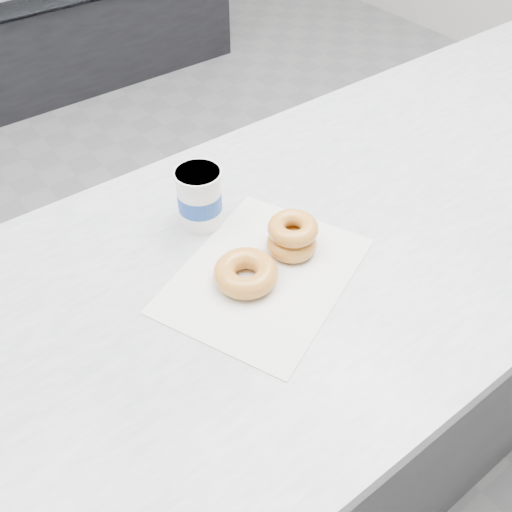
{
  "coord_description": "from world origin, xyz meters",
  "views": [
    {
      "loc": [
        -0.78,
        -1.14,
        1.59
      ],
      "look_at": [
        -0.37,
        -0.59,
        0.92
      ],
      "focal_mm": 40.0,
      "sensor_mm": 36.0,
      "label": 1
    }
  ],
  "objects_px": {
    "counter": "(374,331)",
    "donut_single": "(246,273)",
    "donut_stack": "(292,236)",
    "coffee_cup": "(200,197)"
  },
  "relations": [
    {
      "from": "donut_single",
      "to": "donut_stack",
      "type": "xyz_separation_m",
      "value": [
        0.11,
        0.01,
        0.01
      ]
    },
    {
      "from": "counter",
      "to": "donut_single",
      "type": "distance_m",
      "value": 0.62
    },
    {
      "from": "counter",
      "to": "donut_stack",
      "type": "relative_size",
      "value": 24.54
    },
    {
      "from": "donut_stack",
      "to": "coffee_cup",
      "type": "distance_m",
      "value": 0.18
    },
    {
      "from": "donut_stack",
      "to": "counter",
      "type": "bearing_deg",
      "value": -0.44
    },
    {
      "from": "donut_stack",
      "to": "coffee_cup",
      "type": "height_order",
      "value": "coffee_cup"
    },
    {
      "from": "donut_stack",
      "to": "coffee_cup",
      "type": "relative_size",
      "value": 1.1
    },
    {
      "from": "donut_stack",
      "to": "coffee_cup",
      "type": "xyz_separation_m",
      "value": [
        -0.08,
        0.16,
        0.03
      ]
    },
    {
      "from": "counter",
      "to": "donut_single",
      "type": "relative_size",
      "value": 28.4
    },
    {
      "from": "donut_single",
      "to": "coffee_cup",
      "type": "relative_size",
      "value": 0.95
    }
  ]
}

